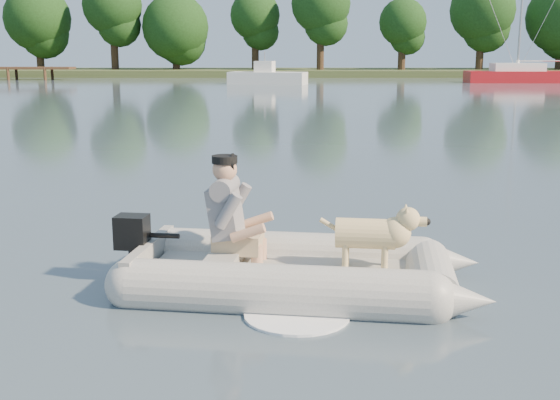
{
  "coord_description": "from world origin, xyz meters",
  "views": [
    {
      "loc": [
        0.59,
        -6.28,
        2.42
      ],
      "look_at": [
        0.52,
        1.52,
        0.75
      ],
      "focal_mm": 45.0,
      "sensor_mm": 36.0,
      "label": 1
    }
  ],
  "objects_px": {
    "dinghy": "(298,230)",
    "motorboat": "(268,69)",
    "man": "(227,208)",
    "sailboat": "(523,76)",
    "dog": "(365,239)"
  },
  "relations": [
    {
      "from": "dinghy",
      "to": "motorboat",
      "type": "relative_size",
      "value": 0.86
    },
    {
      "from": "man",
      "to": "motorboat",
      "type": "distance_m",
      "value": 43.62
    },
    {
      "from": "dinghy",
      "to": "man",
      "type": "bearing_deg",
      "value": 175.76
    },
    {
      "from": "dinghy",
      "to": "sailboat",
      "type": "height_order",
      "value": "sailboat"
    },
    {
      "from": "man",
      "to": "sailboat",
      "type": "height_order",
      "value": "sailboat"
    },
    {
      "from": "dinghy",
      "to": "dog",
      "type": "height_order",
      "value": "dinghy"
    },
    {
      "from": "dog",
      "to": "motorboat",
      "type": "relative_size",
      "value": 0.17
    },
    {
      "from": "man",
      "to": "sailboat",
      "type": "bearing_deg",
      "value": 75.89
    },
    {
      "from": "man",
      "to": "sailboat",
      "type": "relative_size",
      "value": 0.1
    },
    {
      "from": "man",
      "to": "motorboat",
      "type": "relative_size",
      "value": 0.2
    },
    {
      "from": "man",
      "to": "motorboat",
      "type": "bearing_deg",
      "value": 98.4
    },
    {
      "from": "sailboat",
      "to": "man",
      "type": "bearing_deg",
      "value": -110.11
    },
    {
      "from": "dog",
      "to": "motorboat",
      "type": "distance_m",
      "value": 43.85
    },
    {
      "from": "dinghy",
      "to": "man",
      "type": "height_order",
      "value": "man"
    },
    {
      "from": "man",
      "to": "dog",
      "type": "relative_size",
      "value": 1.16
    }
  ]
}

